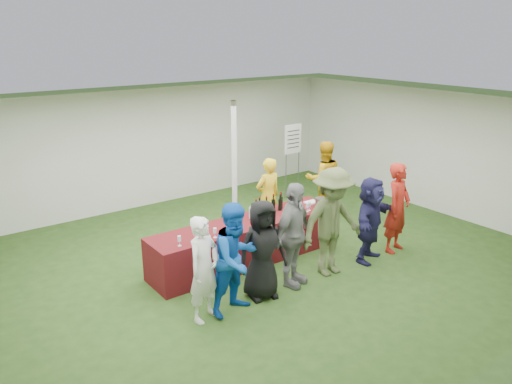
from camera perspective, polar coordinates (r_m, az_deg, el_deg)
ground at (r=8.86m, az=-0.67°, el=-8.26°), size 60.00×60.00×0.00m
tent at (r=9.57m, az=-2.49°, el=2.40°), size 10.00×10.00×10.00m
serving_table at (r=8.84m, az=-1.05°, el=-5.64°), size 3.60×0.80×0.75m
wine_bottles at (r=9.09m, az=1.56°, el=-1.60°), size 0.70×0.14×0.32m
wine_glasses at (r=8.36m, az=-1.17°, el=-3.47°), size 2.75×0.11×0.16m
water_bottle at (r=8.80m, az=-0.60°, el=-2.39°), size 0.07×0.07×0.23m
bar_towel at (r=9.66m, az=6.35°, el=-1.18°), size 0.25×0.18×0.03m
dump_bucket at (r=9.44m, az=7.40°, el=-1.20°), size 0.22×0.22×0.18m
wine_list_sign at (r=12.04m, az=4.24°, el=5.43°), size 0.50×0.03×1.80m
staff_pourer at (r=9.88m, az=1.38°, el=-0.52°), size 0.57×0.38×1.57m
staff_back at (r=11.01m, az=7.71°, el=1.53°), size 1.00×0.91×1.66m
customer_0 at (r=7.02m, az=-5.96°, el=-8.76°), size 0.66×0.54×1.54m
customer_1 at (r=7.15m, az=-2.26°, el=-7.61°), size 0.90×0.75×1.66m
customer_2 at (r=7.54m, az=0.73°, el=-6.62°), size 0.85×0.64×1.55m
customer_3 at (r=7.87m, az=4.28°, el=-4.95°), size 1.09×0.75×1.71m
customer_4 at (r=8.29m, az=8.67°, el=-3.42°), size 1.23×0.75×1.84m
customer_5 at (r=8.96m, az=12.93°, el=-3.08°), size 1.49×0.95×1.53m
customer_6 at (r=9.45m, az=15.88°, el=-1.75°), size 0.69×0.54×1.67m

